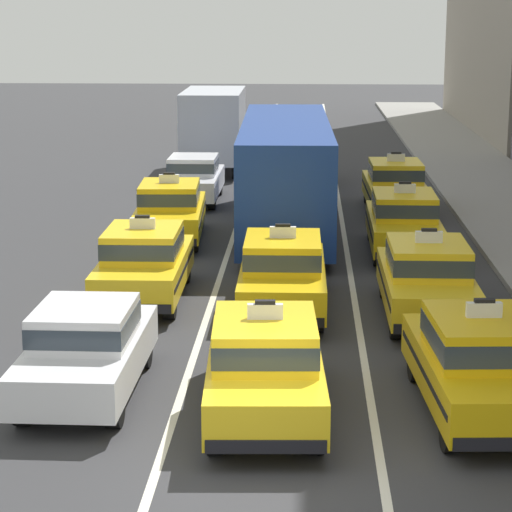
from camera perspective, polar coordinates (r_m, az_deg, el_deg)
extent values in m
plane|color=#353538|center=(14.95, 0.66, -12.10)|extent=(160.00, 160.00, 0.00)
cube|color=silver|center=(34.17, -0.78, 2.43)|extent=(0.14, 80.00, 0.01)
cube|color=silver|center=(34.13, 4.59, 2.37)|extent=(0.14, 80.00, 0.01)
cylinder|color=black|center=(19.68, -10.26, -4.97)|extent=(0.25, 0.64, 0.64)
cylinder|color=black|center=(19.40, -6.10, -5.10)|extent=(0.25, 0.64, 0.64)
cylinder|color=black|center=(17.10, -12.47, -7.91)|extent=(0.25, 0.64, 0.64)
cylinder|color=black|center=(16.77, -7.67, -8.13)|extent=(0.25, 0.64, 0.64)
cube|color=silver|center=(18.11, -9.11, -5.44)|extent=(1.80, 4.32, 0.66)
cube|color=silver|center=(17.83, -9.25, -3.62)|extent=(1.58, 1.91, 0.60)
cube|color=#2D3842|center=(17.83, -9.25, -3.62)|extent=(1.60, 1.93, 0.33)
cylinder|color=black|center=(25.46, -7.19, -0.70)|extent=(0.25, 0.64, 0.64)
cylinder|color=black|center=(25.27, -3.88, -0.73)|extent=(0.25, 0.64, 0.64)
cylinder|color=black|center=(22.55, -8.42, -2.56)|extent=(0.25, 0.64, 0.64)
cylinder|color=black|center=(22.33, -4.68, -2.62)|extent=(0.25, 0.64, 0.64)
cube|color=yellow|center=(23.80, -6.04, -0.78)|extent=(1.85, 4.52, 0.70)
cube|color=black|center=(23.79, -6.04, -0.66)|extent=(1.87, 4.16, 0.10)
cube|color=yellow|center=(23.50, -6.13, 0.72)|extent=(1.63, 2.12, 0.64)
cube|color=#2D3842|center=(23.50, -6.13, 0.72)|extent=(1.65, 2.14, 0.35)
cube|color=white|center=(23.41, -6.16, 1.77)|extent=(0.56, 0.13, 0.24)
cube|color=black|center=(23.38, -6.16, 2.13)|extent=(0.32, 0.11, 0.06)
cube|color=black|center=(25.98, -5.35, -0.14)|extent=(1.71, 0.16, 0.20)
cube|color=black|center=(21.75, -6.83, -2.82)|extent=(1.71, 0.16, 0.20)
cylinder|color=black|center=(31.53, -5.77, 2.03)|extent=(0.27, 0.65, 0.64)
cylinder|color=black|center=(31.42, -3.09, 2.04)|extent=(0.27, 0.65, 0.64)
cylinder|color=black|center=(28.55, -6.34, 0.84)|extent=(0.27, 0.65, 0.64)
cylinder|color=black|center=(28.43, -3.38, 0.85)|extent=(0.27, 0.65, 0.64)
cube|color=yellow|center=(29.90, -4.65, 2.13)|extent=(2.04, 4.59, 0.70)
cube|color=black|center=(29.89, -4.65, 2.22)|extent=(2.04, 4.23, 0.10)
cube|color=yellow|center=(29.63, -4.70, 3.34)|extent=(1.71, 2.18, 0.64)
cube|color=#2D3842|center=(29.63, -4.70, 3.34)|extent=(1.73, 2.20, 0.35)
cube|color=white|center=(29.56, -4.71, 4.18)|extent=(0.57, 0.15, 0.24)
cube|color=black|center=(29.54, -4.72, 4.47)|extent=(0.33, 0.13, 0.06)
cube|color=black|center=(32.11, -4.35, 2.45)|extent=(1.72, 0.23, 0.20)
cube|color=black|center=(27.79, -4.98, 0.75)|extent=(1.72, 0.23, 0.20)
cylinder|color=black|center=(37.39, -4.25, 3.82)|extent=(0.24, 0.64, 0.64)
cylinder|color=black|center=(37.24, -2.04, 3.81)|extent=(0.24, 0.64, 0.64)
cylinder|color=black|center=(34.61, -4.80, 3.05)|extent=(0.24, 0.64, 0.64)
cylinder|color=black|center=(34.46, -2.42, 3.04)|extent=(0.24, 0.64, 0.64)
cube|color=silver|center=(35.86, -3.38, 3.96)|extent=(1.77, 4.30, 0.66)
cube|color=silver|center=(35.67, -3.41, 4.94)|extent=(1.57, 1.90, 0.60)
cube|color=#2D3842|center=(35.67, -3.41, 4.94)|extent=(1.59, 1.92, 0.33)
cylinder|color=black|center=(44.81, -3.28, 5.39)|extent=(0.25, 0.64, 0.64)
cylinder|color=black|center=(44.67, -0.84, 5.38)|extent=(0.25, 0.64, 0.64)
cylinder|color=black|center=(40.97, -3.80, 4.65)|extent=(0.25, 0.64, 0.64)
cylinder|color=black|center=(40.81, -1.13, 4.64)|extent=(0.25, 0.64, 0.64)
cube|color=#194C8C|center=(45.57, -1.98, 6.86)|extent=(2.12, 2.22, 2.10)
cube|color=#2D3842|center=(46.60, -1.88, 7.37)|extent=(1.93, 0.08, 0.76)
cube|color=#B2B7C1|center=(42.28, -2.31, 7.12)|extent=(2.35, 5.22, 2.70)
cylinder|color=black|center=(18.56, -1.84, -5.89)|extent=(0.27, 0.65, 0.64)
cylinder|color=black|center=(18.57, 2.75, -5.89)|extent=(0.27, 0.65, 0.64)
cylinder|color=black|center=(15.70, -2.21, -9.54)|extent=(0.27, 0.65, 0.64)
cylinder|color=black|center=(15.71, 3.25, -9.54)|extent=(0.27, 0.65, 0.64)
cube|color=yellow|center=(16.99, 0.49, -6.47)|extent=(2.01, 4.58, 0.70)
cube|color=black|center=(16.97, 0.49, -6.31)|extent=(2.01, 4.22, 0.10)
cube|color=yellow|center=(16.63, 0.49, -4.47)|extent=(1.69, 2.17, 0.64)
cube|color=#2D3842|center=(16.63, 0.49, -4.47)|extent=(1.72, 2.19, 0.35)
cube|color=white|center=(16.50, 0.50, -3.01)|extent=(0.56, 0.15, 0.24)
cube|color=black|center=(16.46, 0.50, -2.51)|extent=(0.32, 0.12, 0.06)
cube|color=black|center=(19.16, 0.44, -4.95)|extent=(1.71, 0.22, 0.20)
cube|color=black|center=(15.02, 0.54, -10.20)|extent=(1.71, 0.22, 0.20)
cylinder|color=black|center=(24.34, -0.24, -1.24)|extent=(0.25, 0.64, 0.64)
cylinder|color=black|center=(24.32, 3.24, -1.27)|extent=(0.25, 0.64, 0.64)
cylinder|color=black|center=(21.39, -0.60, -3.28)|extent=(0.25, 0.64, 0.64)
cylinder|color=black|center=(21.37, 3.36, -3.32)|extent=(0.25, 0.64, 0.64)
cube|color=yellow|center=(22.75, 1.44, -1.36)|extent=(1.84, 4.51, 0.70)
cube|color=black|center=(22.73, 1.45, -1.24)|extent=(1.85, 4.15, 0.10)
cube|color=yellow|center=(22.44, 1.45, 0.20)|extent=(1.62, 2.11, 0.64)
cube|color=#2D3842|center=(22.44, 1.45, 0.20)|extent=(1.64, 2.13, 0.35)
cube|color=white|center=(22.35, 1.46, 1.30)|extent=(0.56, 0.12, 0.24)
cube|color=black|center=(22.32, 1.46, 1.67)|extent=(0.32, 0.11, 0.06)
cube|color=black|center=(24.95, 1.52, -0.65)|extent=(1.71, 0.15, 0.20)
cube|color=black|center=(20.69, 1.35, -3.57)|extent=(1.71, 0.15, 0.20)
cylinder|color=black|center=(34.56, -0.07, 3.08)|extent=(0.25, 0.64, 0.64)
cylinder|color=black|center=(34.56, 3.25, 3.06)|extent=(0.25, 0.64, 0.64)
cylinder|color=black|center=(27.97, -0.46, 0.67)|extent=(0.25, 0.64, 0.64)
cylinder|color=black|center=(27.97, 3.64, 0.64)|extent=(0.25, 0.64, 0.64)
cube|color=navy|center=(31.00, 1.60, 4.62)|extent=(2.74, 11.25, 2.90)
cube|color=#2D3842|center=(30.96, 1.61, 5.08)|extent=(2.75, 10.80, 0.84)
cube|color=black|center=(36.36, 1.61, 7.79)|extent=(2.13, 0.13, 0.36)
cylinder|color=black|center=(41.47, 1.26, 4.78)|extent=(0.24, 0.64, 0.64)
cylinder|color=black|center=(41.46, 3.26, 4.76)|extent=(0.24, 0.64, 0.64)
cylinder|color=black|center=(38.67, 1.15, 4.16)|extent=(0.24, 0.64, 0.64)
cylinder|color=black|center=(38.65, 3.29, 4.14)|extent=(0.24, 0.64, 0.64)
cube|color=#4C5156|center=(40.01, 2.24, 4.94)|extent=(1.76, 4.30, 0.66)
cube|color=#4C5156|center=(39.82, 2.25, 5.81)|extent=(1.56, 1.90, 0.60)
cube|color=#2D3842|center=(39.82, 2.25, 5.81)|extent=(1.58, 1.92, 0.33)
cylinder|color=black|center=(18.83, 8.67, -5.75)|extent=(0.28, 0.65, 0.64)
cylinder|color=black|center=(19.13, 13.05, -5.64)|extent=(0.28, 0.65, 0.64)
cylinder|color=black|center=(16.02, 10.47, -9.29)|extent=(0.28, 0.65, 0.64)
cube|color=yellow|center=(17.44, 11.94, -6.23)|extent=(2.08, 4.61, 0.70)
cube|color=black|center=(17.43, 11.94, -6.07)|extent=(2.08, 4.25, 0.10)
cube|color=yellow|center=(17.10, 12.15, -4.28)|extent=(1.73, 2.20, 0.64)
cube|color=#2D3842|center=(17.10, 12.15, -4.28)|extent=(1.75, 2.22, 0.35)
cube|color=white|center=(16.97, 12.22, -2.86)|extent=(0.57, 0.16, 0.24)
cube|color=black|center=(16.93, 12.25, -2.37)|extent=(0.33, 0.13, 0.06)
cube|color=black|center=(19.57, 10.49, -4.78)|extent=(1.72, 0.25, 0.20)
cube|color=black|center=(15.53, 13.69, -9.79)|extent=(1.72, 0.25, 0.20)
cylinder|color=black|center=(24.06, 7.03, -1.51)|extent=(0.24, 0.64, 0.64)
cylinder|color=black|center=(24.21, 10.51, -1.54)|extent=(0.24, 0.64, 0.64)
cylinder|color=black|center=(21.12, 7.59, -3.61)|extent=(0.24, 0.64, 0.64)
cylinder|color=black|center=(21.30, 11.56, -3.63)|extent=(0.24, 0.64, 0.64)
cube|color=yellow|center=(22.57, 9.19, -1.65)|extent=(1.81, 4.51, 0.70)
cube|color=black|center=(22.55, 9.19, -1.53)|extent=(1.83, 4.15, 0.10)
cube|color=yellow|center=(22.26, 9.29, -0.08)|extent=(1.61, 2.10, 0.64)
cube|color=#2D3842|center=(22.26, 9.29, -0.08)|extent=(1.63, 2.12, 0.35)
cube|color=white|center=(22.17, 9.33, 1.02)|extent=(0.56, 0.12, 0.24)
cube|color=black|center=(22.13, 9.34, 1.40)|extent=(0.32, 0.11, 0.06)
cube|color=black|center=(24.76, 8.63, -0.90)|extent=(1.71, 0.15, 0.20)
cube|color=black|center=(20.52, 9.81, -3.90)|extent=(1.71, 0.15, 0.20)
cylinder|color=black|center=(30.00, 6.30, 1.45)|extent=(0.25, 0.64, 0.64)
cylinder|color=black|center=(30.12, 9.11, 1.40)|extent=(0.25, 0.64, 0.64)
cylinder|color=black|center=(27.02, 6.62, 0.13)|extent=(0.25, 0.64, 0.64)
cylinder|color=black|center=(27.14, 9.74, 0.09)|extent=(0.25, 0.64, 0.64)
cube|color=yellow|center=(28.49, 7.96, 1.49)|extent=(1.84, 4.52, 0.70)
cube|color=black|center=(28.48, 7.96, 1.59)|extent=(1.86, 4.16, 0.10)
cube|color=yellow|center=(28.21, 8.02, 2.76)|extent=(1.62, 2.12, 0.64)
cube|color=#2D3842|center=(28.21, 8.02, 2.76)|extent=(1.64, 2.14, 0.35)
cube|color=white|center=(28.14, 8.05, 3.64)|extent=(0.56, 0.13, 0.24)
cube|color=black|center=(28.11, 8.06, 3.94)|extent=(0.32, 0.11, 0.06)
cube|color=black|center=(30.69, 7.62, 1.87)|extent=(1.71, 0.16, 0.20)
cube|color=black|center=(26.39, 8.31, -0.02)|extent=(1.71, 0.16, 0.20)
cylinder|color=black|center=(35.83, 6.07, 3.37)|extent=(0.25, 0.64, 0.64)
cylinder|color=black|center=(35.97, 8.42, 3.34)|extent=(0.25, 0.64, 0.64)
cylinder|color=black|center=(32.83, 6.45, 2.46)|extent=(0.25, 0.64, 0.64)
cylinder|color=black|center=(32.98, 9.01, 2.43)|extent=(0.25, 0.64, 0.64)
cube|color=yellow|center=(34.34, 7.50, 3.50)|extent=(1.87, 4.53, 0.70)
cube|color=black|center=(34.33, 7.50, 3.58)|extent=(1.88, 4.17, 0.10)
cube|color=yellow|center=(34.08, 7.55, 4.56)|extent=(1.63, 2.12, 0.64)
cube|color=#2D3842|center=(34.08, 7.55, 4.56)|extent=(1.65, 2.15, 0.35)
cube|color=white|center=(34.02, 7.58, 5.30)|extent=(0.56, 0.13, 0.24)
cube|color=black|center=(34.00, 7.58, 5.55)|extent=(0.32, 0.12, 0.06)
cube|color=black|center=(36.55, 7.16, 3.69)|extent=(1.71, 0.17, 0.20)
cube|color=black|center=(32.22, 7.86, 2.39)|extent=(1.71, 0.17, 0.20)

